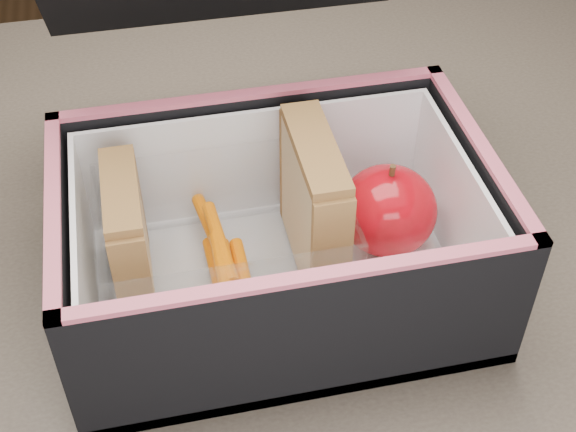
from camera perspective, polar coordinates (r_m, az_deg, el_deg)
The scene contains 8 objects.
kitchen_table at distance 0.69m, azimuth -1.30°, elevation -7.56°, with size 1.20×0.80×0.75m.
lunch_bag at distance 0.55m, azimuth -0.92°, elevation -0.63°, with size 0.29×0.31×0.25m.
plastic_tub at distance 0.56m, azimuth -4.56°, elevation -1.70°, with size 0.17×0.12×0.07m, color white, non-canonical shape.
sandwich_left at distance 0.55m, azimuth -11.24°, elevation -1.58°, with size 0.02×0.08×0.09m.
sandwich_right at distance 0.56m, azimuth 1.85°, elevation 0.81°, with size 0.03×0.10×0.11m.
carrot_sticks at distance 0.56m, azimuth -4.53°, elevation -3.82°, with size 0.03×0.13×0.03m.
paper_napkin at distance 0.60m, azimuth 6.44°, elevation -2.43°, with size 0.08×0.08×0.01m, color white.
red_apple at distance 0.58m, azimuth 7.11°, elevation 0.40°, with size 0.09×0.09×0.08m.
Camera 1 is at (-0.08, -0.43, 1.19)m, focal length 50.00 mm.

